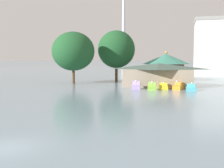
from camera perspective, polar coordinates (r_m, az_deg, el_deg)
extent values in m
plane|color=gray|center=(18.93, -20.43, -11.98)|extent=(2000.00, 2000.00, 0.00)
cube|color=#B299D8|center=(51.47, 4.89, -0.59)|extent=(1.90, 3.07, 0.78)
cube|color=#C8ADF0|center=(51.77, 4.91, 0.25)|extent=(1.47, 1.46, 0.67)
cylinder|color=#B299D8|center=(50.25, 4.86, 0.08)|extent=(0.14, 0.14, 0.64)
sphere|color=white|center=(50.21, 4.86, 0.63)|extent=(0.33, 0.33, 0.33)
cube|color=#8CCC3F|center=(50.54, 8.06, -0.81)|extent=(1.81, 2.51, 0.64)
cube|color=#A0E24F|center=(50.77, 8.06, -0.02)|extent=(1.42, 1.21, 0.70)
cylinder|color=#8CCC3F|center=(49.56, 8.09, -0.24)|extent=(0.14, 0.14, 0.54)
sphere|color=white|center=(49.52, 8.10, 0.30)|extent=(0.39, 0.39, 0.39)
cube|color=yellow|center=(52.06, 10.32, -0.70)|extent=(1.85, 2.79, 0.58)
cube|color=yellow|center=(52.34, 10.32, -0.05)|extent=(1.49, 1.30, 0.55)
cylinder|color=yellow|center=(50.94, 10.33, -0.20)|extent=(0.14, 0.14, 0.54)
sphere|color=white|center=(50.90, 10.34, 0.27)|extent=(0.29, 0.29, 0.29)
cube|color=orange|center=(52.22, 13.26, -0.64)|extent=(2.09, 3.19, 0.76)
cube|color=gold|center=(52.52, 13.38, 0.09)|extent=(1.48, 1.58, 0.52)
cylinder|color=orange|center=(51.04, 12.93, -0.02)|extent=(0.14, 0.14, 0.55)
sphere|color=white|center=(51.00, 12.94, 0.48)|extent=(0.34, 0.34, 0.34)
cube|color=#4CB7CC|center=(50.73, 15.67, -0.97)|extent=(1.76, 2.68, 0.56)
cube|color=#5DCDE2|center=(50.99, 15.65, -0.28)|extent=(1.43, 1.25, 0.60)
cylinder|color=#4CB7CC|center=(49.64, 15.79, -0.38)|extent=(0.14, 0.14, 0.67)
sphere|color=white|center=(49.60, 15.81, 0.17)|extent=(0.28, 0.28, 0.28)
cube|color=gray|center=(57.36, 9.42, 1.28)|extent=(13.26, 7.83, 3.45)
pyramid|color=#42564C|center=(57.26, 9.45, 3.57)|extent=(14.32, 9.00, 1.14)
cylinder|color=brown|center=(73.79, 10.82, 2.37)|extent=(9.00, 9.00, 4.18)
cone|color=#387F6B|center=(73.71, 10.87, 4.98)|extent=(12.07, 12.07, 2.55)
sphere|color=#B7993D|center=(73.73, 10.89, 6.25)|extent=(0.70, 0.70, 0.70)
cylinder|color=brown|center=(63.74, -7.77, 1.40)|extent=(0.60, 0.60, 2.86)
ellipsoid|color=#1E5128|center=(63.63, -7.83, 6.57)|extent=(9.45, 9.45, 8.63)
cylinder|color=brown|center=(69.99, 0.88, 1.93)|extent=(0.68, 0.68, 3.24)
ellipsoid|color=#1E5128|center=(69.93, 0.89, 7.02)|extent=(9.12, 9.12, 9.19)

